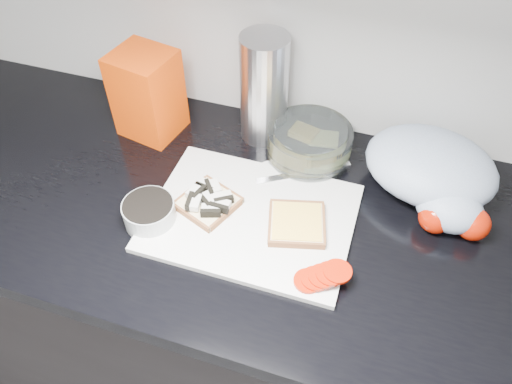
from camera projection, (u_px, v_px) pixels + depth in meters
base_cabinet at (298, 332)px, 1.34m from camera, size 3.50×0.60×0.86m
countertop at (312, 228)px, 1.01m from camera, size 3.50×0.64×0.04m
cutting_board at (251, 217)px, 1.00m from camera, size 0.40×0.30×0.01m
bread_left at (208, 201)px, 1.00m from camera, size 0.14×0.14×0.03m
bread_right at (297, 224)px, 0.97m from camera, size 0.14×0.14×0.02m
tomato_slices at (323, 276)px, 0.88m from camera, size 0.11×0.09×0.02m
knife at (316, 171)px, 1.07m from camera, size 0.19×0.12×0.01m
seed_tub at (149, 212)px, 0.97m from camera, size 0.10×0.10×0.05m
tub_lid at (274, 176)px, 1.08m from camera, size 0.11×0.11×0.01m
glass_bowl at (309, 144)px, 1.10m from camera, size 0.18×0.18×0.08m
bread_bag at (148, 94)px, 1.12m from camera, size 0.15×0.14×0.20m
steel_canister at (264, 89)px, 1.08m from camera, size 0.11×0.11×0.25m
grocery_bag at (433, 172)px, 1.01m from camera, size 0.31×0.29×0.12m
whole_tomatoes at (454, 220)px, 0.96m from camera, size 0.13×0.07×0.07m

